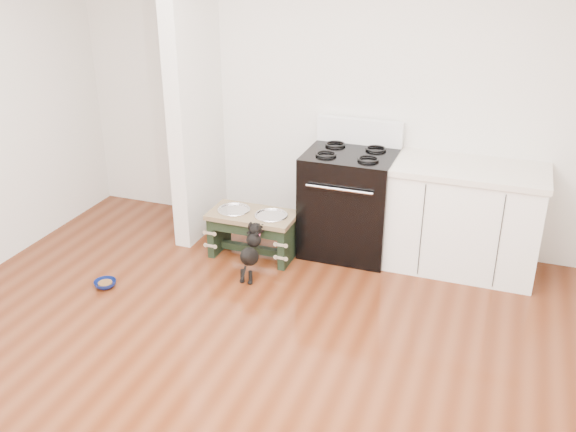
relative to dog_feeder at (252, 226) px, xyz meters
The scene contains 8 objects.
ground 1.85m from the dog_feeder, 74.00° to the right, with size 5.00×5.00×0.00m, color #4A1E0D.
room_shell 2.26m from the dog_feeder, 74.00° to the right, with size 5.00×5.00×5.00m.
partition_wall 1.30m from the dog_feeder, 153.06° to the left, with size 0.15×0.80×2.70m, color silver.
oven_range 0.87m from the dog_feeder, 27.91° to the left, with size 0.76×0.69×1.14m.
cabinet_run 1.79m from the dog_feeder, 13.55° to the left, with size 1.24×0.64×0.91m.
dog_feeder is the anchor object (origin of this frame).
puppy 0.37m from the dog_feeder, 68.85° to the right, with size 0.13×0.38×0.46m.
floor_bowl 1.32m from the dog_feeder, 135.07° to the right, with size 0.23×0.23×0.06m.
Camera 1 is at (1.51, -2.86, 2.68)m, focal length 40.00 mm.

